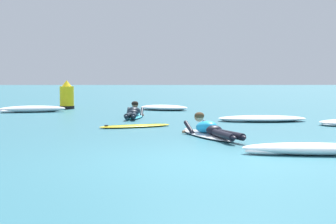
{
  "coord_description": "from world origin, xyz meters",
  "views": [
    {
      "loc": [
        -0.78,
        -7.8,
        1.28
      ],
      "look_at": [
        -0.54,
        5.83,
        0.35
      ],
      "focal_mm": 55.9,
      "sensor_mm": 36.0,
      "label": 1
    }
  ],
  "objects_px": {
    "surfer_near": "(209,131)",
    "channel_marker_buoy": "(67,97)",
    "drifting_surfboard": "(135,126)",
    "surfer_far": "(134,113)"
  },
  "relations": [
    {
      "from": "drifting_surfboard",
      "to": "channel_marker_buoy",
      "type": "relative_size",
      "value": 1.73
    },
    {
      "from": "surfer_near",
      "to": "surfer_far",
      "type": "height_order",
      "value": "same"
    },
    {
      "from": "surfer_near",
      "to": "surfer_far",
      "type": "relative_size",
      "value": 1.07
    },
    {
      "from": "surfer_far",
      "to": "channel_marker_buoy",
      "type": "distance_m",
      "value": 5.3
    },
    {
      "from": "surfer_near",
      "to": "surfer_far",
      "type": "bearing_deg",
      "value": 109.66
    },
    {
      "from": "surfer_near",
      "to": "drifting_surfboard",
      "type": "relative_size",
      "value": 1.41
    },
    {
      "from": "channel_marker_buoy",
      "to": "surfer_far",
      "type": "bearing_deg",
      "value": -57.55
    },
    {
      "from": "surfer_far",
      "to": "drifting_surfboard",
      "type": "bearing_deg",
      "value": -86.74
    },
    {
      "from": "drifting_surfboard",
      "to": "surfer_near",
      "type": "bearing_deg",
      "value": -52.19
    },
    {
      "from": "surfer_near",
      "to": "channel_marker_buoy",
      "type": "height_order",
      "value": "channel_marker_buoy"
    }
  ]
}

